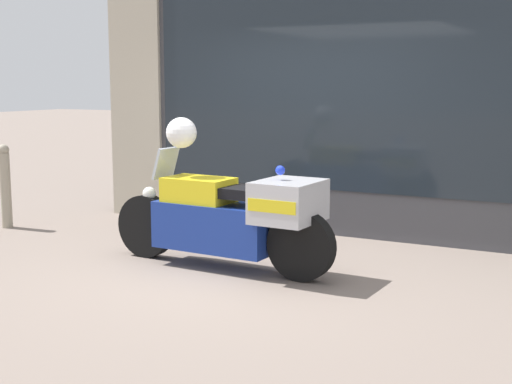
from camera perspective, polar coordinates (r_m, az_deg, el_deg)
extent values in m
plane|color=gray|center=(7.06, -0.79, -6.09)|extent=(60.00, 60.00, 0.00)
cube|color=#424247|center=(8.64, 5.56, 9.32)|extent=(6.07, 0.40, 3.80)
cube|color=#B2A893|center=(9.95, -8.80, 9.19)|extent=(0.80, 0.55, 3.80)
cube|color=#1E262D|center=(8.30, 7.36, 9.66)|extent=(5.05, 0.02, 2.80)
cube|color=slate|center=(8.67, 7.41, -1.50)|extent=(4.83, 0.30, 0.55)
cube|color=silver|center=(8.68, 7.85, 4.48)|extent=(4.83, 0.02, 1.28)
cube|color=beige|center=(8.53, 7.62, 8.66)|extent=(4.83, 0.30, 0.02)
cube|color=#C68E19|center=(9.25, -2.47, 8.99)|extent=(0.18, 0.04, 0.06)
cube|color=black|center=(8.74, 4.08, 8.98)|extent=(0.18, 0.04, 0.06)
cube|color=navy|center=(8.35, 11.33, 8.84)|extent=(0.18, 0.04, 0.06)
cube|color=#195623|center=(8.11, 19.15, 8.53)|extent=(0.18, 0.04, 0.06)
cube|color=white|center=(9.26, -2.57, 1.80)|extent=(0.19, 0.03, 0.27)
cube|color=red|center=(8.75, 3.84, 1.38)|extent=(0.19, 0.03, 0.27)
cube|color=#2D8E42|center=(8.37, 10.94, 0.89)|extent=(0.19, 0.03, 0.27)
cube|color=orange|center=(8.12, 18.59, 0.35)|extent=(0.19, 0.01, 0.27)
cylinder|color=black|center=(7.53, -8.74, -2.70)|extent=(0.66, 0.17, 0.65)
cylinder|color=black|center=(6.57, 3.63, -4.32)|extent=(0.66, 0.17, 0.65)
cube|color=navy|center=(7.01, -3.29, -2.77)|extent=(1.25, 0.52, 0.46)
cube|color=yellow|center=(7.06, -4.60, 0.06)|extent=(0.69, 0.45, 0.27)
cube|color=black|center=(6.80, -1.37, -0.03)|extent=(0.73, 0.38, 0.10)
cube|color=#B7B7BC|center=(6.55, 2.62, -0.74)|extent=(0.57, 0.67, 0.38)
cube|color=yellow|center=(6.55, 2.62, -0.74)|extent=(0.51, 0.68, 0.11)
cube|color=#B2BCC6|center=(7.26, -7.23, 2.32)|extent=(0.14, 0.33, 0.32)
sphere|color=white|center=(7.44, -8.54, -0.12)|extent=(0.14, 0.14, 0.14)
sphere|color=blue|center=(6.55, 1.95, 1.74)|extent=(0.09, 0.09, 0.09)
sphere|color=white|center=(7.11, -5.99, 4.74)|extent=(0.31, 0.31, 0.31)
cylinder|color=gray|center=(9.43, -19.39, 0.12)|extent=(0.13, 0.13, 0.94)
sphere|color=gray|center=(9.37, -19.55, 3.20)|extent=(0.14, 0.14, 0.14)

